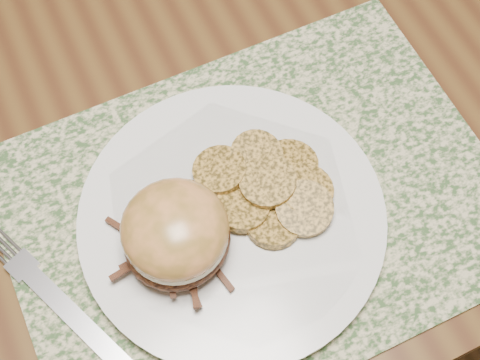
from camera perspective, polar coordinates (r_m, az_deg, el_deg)
name	(u,v)px	position (r m, az deg, el deg)	size (l,w,h in m)	color
ground	(310,199)	(1.45, 5.98, -1.61)	(3.50, 3.50, 0.00)	brown
placemat	(256,206)	(0.62, 1.40, -2.27)	(0.45, 0.33, 0.00)	#34522A
dinner_plate	(232,218)	(0.60, -0.69, -3.30)	(0.26, 0.26, 0.02)	white
pork_sandwich	(176,234)	(0.55, -5.50, -4.58)	(0.12, 0.11, 0.07)	black
roasted_potatoes	(267,186)	(0.60, 2.28, -0.50)	(0.13, 0.13, 0.03)	#B68535
fork	(61,304)	(0.60, -15.05, -10.16)	(0.09, 0.19, 0.00)	#B3B3BA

